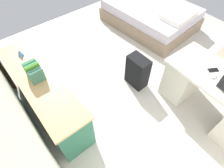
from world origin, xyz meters
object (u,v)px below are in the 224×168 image
object	(u,v)px
desk	(213,96)
figurine_small	(20,53)
computer_mouse	(214,76)
cell_phone_by_mouse	(213,70)
credenza	(46,95)
suitcase_black	(137,72)
bed	(151,15)

from	to	relation	value
desk	figurine_small	xyz separation A→B (m)	(2.07, 1.82, 0.39)
computer_mouse	cell_phone_by_mouse	xyz separation A→B (m)	(0.07, -0.10, -0.01)
credenza	suitcase_black	size ratio (longest dim) A/B	3.17
computer_mouse	bed	bearing A→B (deg)	-26.48
suitcase_black	cell_phone_by_mouse	bearing A→B (deg)	-153.01
credenza	cell_phone_by_mouse	distance (m)	2.32
desk	cell_phone_by_mouse	bearing A→B (deg)	-12.55
suitcase_black	figurine_small	bearing A→B (deg)	53.34
credenza	desk	bearing A→B (deg)	-129.75
desk	figurine_small	world-z (taller)	figurine_small
desk	bed	xyz separation A→B (m)	(2.16, -1.04, -0.14)
bed	desk	bearing A→B (deg)	154.28
bed	computer_mouse	world-z (taller)	computer_mouse
figurine_small	credenza	bearing A→B (deg)	-179.84
desk	cell_phone_by_mouse	world-z (taller)	cell_phone_by_mouse
credenza	figurine_small	world-z (taller)	figurine_small
cell_phone_by_mouse	credenza	bearing A→B (deg)	85.30
credenza	suitcase_black	world-z (taller)	credenza
cell_phone_by_mouse	desk	bearing A→B (deg)	-161.83
computer_mouse	suitcase_black	bearing A→B (deg)	23.16
credenza	computer_mouse	distance (m)	2.28
suitcase_black	computer_mouse	size ratio (longest dim) A/B	5.68
computer_mouse	figurine_small	bearing A→B (deg)	44.02
bed	computer_mouse	size ratio (longest dim) A/B	20.00
desk	suitcase_black	distance (m)	1.16
desk	cell_phone_by_mouse	distance (m)	0.40
credenza	figurine_small	xyz separation A→B (m)	(0.55, 0.00, 0.41)
computer_mouse	cell_phone_by_mouse	distance (m)	0.12
bed	figurine_small	distance (m)	2.92
cell_phone_by_mouse	figurine_small	distance (m)	2.65
desk	credenza	xyz separation A→B (m)	(1.51, 1.82, -0.02)
credenza	bed	size ratio (longest dim) A/B	0.90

